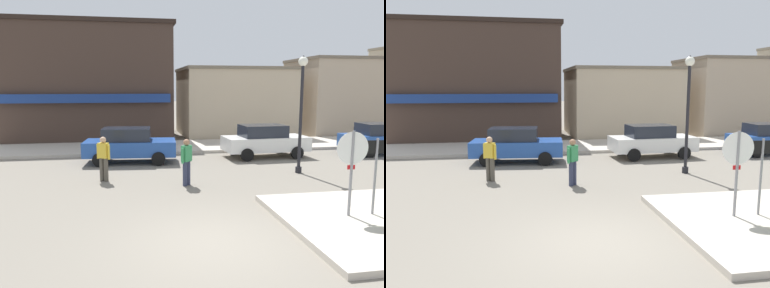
% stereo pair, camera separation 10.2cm
% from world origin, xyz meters
% --- Properties ---
extents(ground_plane, '(160.00, 160.00, 0.00)m').
position_xyz_m(ground_plane, '(0.00, 0.00, 0.00)').
color(ground_plane, gray).
extents(kerb_far, '(80.00, 4.00, 0.15)m').
position_xyz_m(kerb_far, '(0.00, 12.89, 0.07)').
color(kerb_far, beige).
rests_on(kerb_far, ground).
extents(stop_sign, '(0.82, 0.08, 2.30)m').
position_xyz_m(stop_sign, '(3.63, 0.79, 1.52)').
color(stop_sign, gray).
rests_on(stop_sign, ground).
extents(one_way_sign, '(0.60, 0.07, 2.10)m').
position_xyz_m(one_way_sign, '(4.30, 0.78, 1.33)').
color(one_way_sign, gray).
rests_on(one_way_sign, ground).
extents(lamp_post, '(0.36, 0.36, 4.54)m').
position_xyz_m(lamp_post, '(4.81, 6.03, 2.96)').
color(lamp_post, black).
rests_on(lamp_post, ground).
extents(parked_car_nearest, '(4.13, 2.14, 1.56)m').
position_xyz_m(parked_car_nearest, '(-1.73, 9.25, 0.81)').
color(parked_car_nearest, '#234C9E').
rests_on(parked_car_nearest, ground).
extents(parked_car_second, '(4.08, 2.02, 1.56)m').
position_xyz_m(parked_car_second, '(4.67, 9.45, 0.81)').
color(parked_car_second, white).
rests_on(parked_car_second, ground).
extents(parked_car_third, '(4.06, 1.99, 1.56)m').
position_xyz_m(parked_car_third, '(10.81, 9.23, 0.81)').
color(parked_car_third, '#234C9E').
rests_on(parked_car_third, ground).
extents(pedestrian_crossing_near, '(0.45, 0.46, 1.61)m').
position_xyz_m(pedestrian_crossing_near, '(0.15, 4.91, 0.87)').
color(pedestrian_crossing_near, '#2D334C').
rests_on(pedestrian_crossing_near, ground).
extents(pedestrian_crossing_far, '(0.51, 0.38, 1.61)m').
position_xyz_m(pedestrian_crossing_far, '(-2.68, 5.99, 0.87)').
color(pedestrian_crossing_far, '#4C473D').
rests_on(pedestrian_crossing_far, ground).
extents(building_corner_shop, '(10.29, 7.75, 7.23)m').
position_xyz_m(building_corner_shop, '(-4.01, 18.52, 3.62)').
color(building_corner_shop, '#3D2D26').
rests_on(building_corner_shop, ground).
extents(building_storefront_left_near, '(7.37, 6.30, 4.64)m').
position_xyz_m(building_storefront_left_near, '(5.57, 18.20, 2.32)').
color(building_storefront_left_near, tan).
rests_on(building_storefront_left_near, ground).
extents(building_storefront_left_mid, '(6.61, 5.63, 5.35)m').
position_xyz_m(building_storefront_left_mid, '(13.55, 17.77, 2.68)').
color(building_storefront_left_mid, tan).
rests_on(building_storefront_left_mid, ground).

